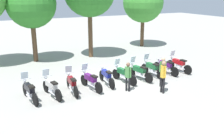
# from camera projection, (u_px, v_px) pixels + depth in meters

# --- Properties ---
(ground_plane) EXTENTS (80.00, 80.00, 0.00)m
(ground_plane) POSITION_uv_depth(u_px,v_px,m) (116.00, 84.00, 15.20)
(ground_plane) COLOR #9E9B93
(motorcycle_0) EXTENTS (0.62, 2.18, 1.37)m
(motorcycle_0) POSITION_uv_depth(u_px,v_px,m) (29.00, 91.00, 12.72)
(motorcycle_0) COLOR black
(motorcycle_0) RESTS_ON ground_plane
(motorcycle_1) EXTENTS (0.66, 2.17, 1.37)m
(motorcycle_1) POSITION_uv_depth(u_px,v_px,m) (51.00, 87.00, 13.21)
(motorcycle_1) COLOR black
(motorcycle_1) RESTS_ON ground_plane
(motorcycle_2) EXTENTS (0.62, 2.19, 1.37)m
(motorcycle_2) POSITION_uv_depth(u_px,v_px,m) (72.00, 84.00, 13.72)
(motorcycle_2) COLOR black
(motorcycle_2) RESTS_ON ground_plane
(motorcycle_3) EXTENTS (0.64, 2.18, 1.37)m
(motorcycle_3) POSITION_uv_depth(u_px,v_px,m) (91.00, 80.00, 14.21)
(motorcycle_3) COLOR black
(motorcycle_3) RESTS_ON ground_plane
(motorcycle_4) EXTENTS (0.62, 2.19, 0.99)m
(motorcycle_4) POSITION_uv_depth(u_px,v_px,m) (106.00, 76.00, 14.94)
(motorcycle_4) COLOR black
(motorcycle_4) RESTS_ON ground_plane
(motorcycle_5) EXTENTS (0.68, 2.17, 1.37)m
(motorcycle_5) POSITION_uv_depth(u_px,v_px,m) (124.00, 74.00, 15.31)
(motorcycle_5) COLOR black
(motorcycle_5) RESTS_ON ground_plane
(motorcycle_6) EXTENTS (0.68, 2.17, 1.37)m
(motorcycle_6) POSITION_uv_depth(u_px,v_px,m) (139.00, 72.00, 15.78)
(motorcycle_6) COLOR black
(motorcycle_6) RESTS_ON ground_plane
(motorcycle_7) EXTENTS (0.62, 2.19, 1.37)m
(motorcycle_7) POSITION_uv_depth(u_px,v_px,m) (152.00, 68.00, 16.45)
(motorcycle_7) COLOR black
(motorcycle_7) RESTS_ON ground_plane
(motorcycle_8) EXTENTS (0.62, 2.18, 0.99)m
(motorcycle_8) POSITION_uv_depth(u_px,v_px,m) (165.00, 66.00, 16.94)
(motorcycle_8) COLOR black
(motorcycle_8) RESTS_ON ground_plane
(motorcycle_9) EXTENTS (0.62, 2.19, 1.37)m
(motorcycle_9) POSITION_uv_depth(u_px,v_px,m) (179.00, 64.00, 17.40)
(motorcycle_9) COLOR black
(motorcycle_9) RESTS_ON ground_plane
(person_0) EXTENTS (0.25, 0.41, 1.79)m
(person_0) POSITION_uv_depth(u_px,v_px,m) (163.00, 74.00, 13.53)
(person_0) COLOR black
(person_0) RESTS_ON ground_plane
(person_1) EXTENTS (0.29, 0.39, 1.63)m
(person_1) POSITION_uv_depth(u_px,v_px,m) (128.00, 75.00, 13.80)
(person_1) COLOR black
(person_1) RESTS_ON ground_plane
(person_2) EXTENTS (0.40, 0.30, 1.75)m
(person_2) POSITION_uv_depth(u_px,v_px,m) (163.00, 69.00, 14.48)
(person_2) COLOR black
(person_2) RESTS_ON ground_plane
(tree_1) EXTENTS (3.70, 3.70, 6.29)m
(tree_1) POSITION_uv_depth(u_px,v_px,m) (31.00, 4.00, 18.86)
(tree_1) COLOR brown
(tree_1) RESTS_ON ground_plane
(tree_3) EXTENTS (3.90, 3.90, 6.26)m
(tree_3) POSITION_uv_depth(u_px,v_px,m) (143.00, 2.00, 24.48)
(tree_3) COLOR brown
(tree_3) RESTS_ON ground_plane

